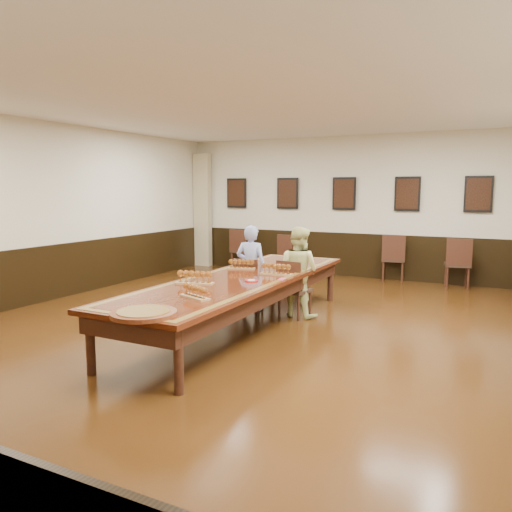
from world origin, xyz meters
The scene contains 23 objects.
floor centered at (0.00, 0.00, -0.01)m, with size 8.00×10.00×0.02m, color black.
ceiling centered at (0.00, 0.00, 3.21)m, with size 8.00×10.00×0.02m, color white.
wall_back centered at (0.00, 5.01, 1.60)m, with size 8.00×0.02×3.20m, color beige.
wall_left centered at (-4.01, 0.00, 1.60)m, with size 0.02×10.00×3.20m, color beige.
chair_man centered at (-0.38, 1.01, 0.44)m, with size 0.41×0.45×0.89m, color black, non-canonical shape.
chair_woman centered at (0.45, 0.96, 0.46)m, with size 0.43×0.46×0.91m, color black, non-canonical shape.
spare_chair_a centered at (-2.47, 4.65, 0.51)m, with size 0.48×0.52×1.02m, color black, non-canonical shape.
spare_chair_b centered at (-1.23, 4.72, 0.47)m, with size 0.44×0.48×0.94m, color black, non-canonical shape.
spare_chair_c centered at (1.18, 4.79, 0.51)m, with size 0.48×0.52×1.03m, color black, non-canonical shape.
spare_chair_d centered at (2.50, 4.62, 0.51)m, with size 0.48×0.53×1.03m, color black, non-canonical shape.
person_man centered at (-0.40, 1.10, 0.71)m, with size 0.52×0.34×1.41m, color #4C63BF.
person_woman centered at (0.46, 1.06, 0.71)m, with size 0.71×0.55×1.42m, color #E1E48E.
pink_phone centered at (0.60, 0.12, 0.76)m, with size 0.08×0.15×0.01m, color #D94874.
curtain centered at (-3.75, 4.82, 1.45)m, with size 0.45×0.18×2.90m, color tan.
wainscoting centered at (0.00, 0.00, 0.50)m, with size 8.00×10.00×1.00m.
conference_table centered at (0.00, 0.00, 0.61)m, with size 1.40×5.00×0.76m.
posters centered at (0.00, 4.94, 1.90)m, with size 6.14×0.04×0.74m.
flight_a centered at (-0.33, 0.64, 0.82)m, with size 0.45×0.26×0.16m.
flight_b centered at (0.39, 0.40, 0.83)m, with size 0.48×0.17×0.18m.
flight_c centered at (-0.28, -0.74, 0.84)m, with size 0.53×0.27×0.19m.
flight_d centered at (0.20, -1.45, 0.83)m, with size 0.46×0.29×0.16m.
red_plate_grp centered at (0.29, -0.21, 0.76)m, with size 0.18×0.18×0.02m.
carved_platter centered at (0.18, -2.34, 0.78)m, with size 0.85×0.85×0.05m.
Camera 1 is at (3.37, -6.16, 2.01)m, focal length 35.00 mm.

